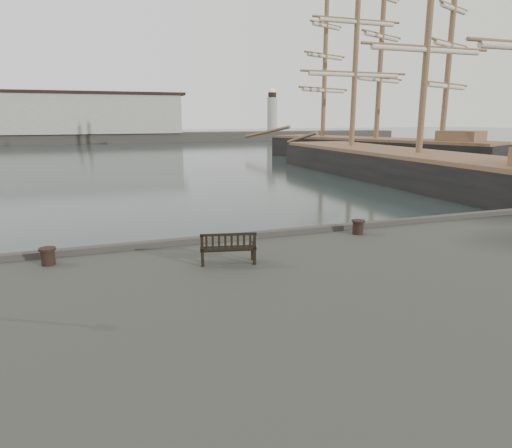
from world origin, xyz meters
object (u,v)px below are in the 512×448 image
(bench, at_px, (228,254))
(bollard_right, at_px, (358,227))
(bollard_left, at_px, (48,256))
(tall_ship_far, at_px, (375,154))
(tall_ship_main, at_px, (417,174))

(bench, relative_size, bollard_right, 3.26)
(bench, height_order, bollard_right, bench)
(bollard_left, bearing_deg, tall_ship_far, 46.16)
(bench, relative_size, bollard_left, 3.34)
(bollard_left, distance_m, bollard_right, 9.56)
(bollard_right, relative_size, tall_ship_main, 0.01)
(bollard_right, distance_m, tall_ship_far, 44.51)
(bench, bearing_deg, tall_ship_far, 63.40)
(bollard_right, bearing_deg, bench, -162.73)
(bollard_left, height_order, tall_ship_far, tall_ship_far)
(bollard_left, bearing_deg, bench, -18.54)
(bollard_right, height_order, tall_ship_main, tall_ship_main)
(bollard_left, relative_size, tall_ship_far, 0.02)
(bollard_right, xyz_separation_m, tall_ship_main, (17.39, 18.45, -1.08))
(bench, relative_size, tall_ship_far, 0.05)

